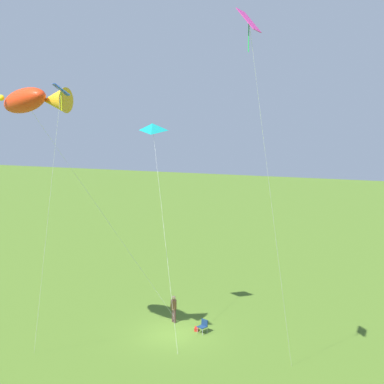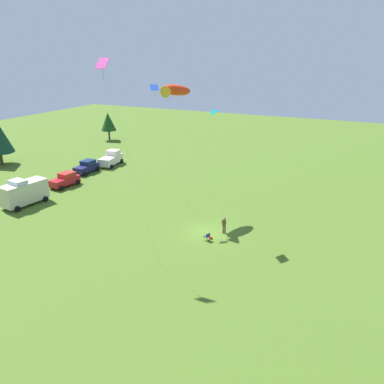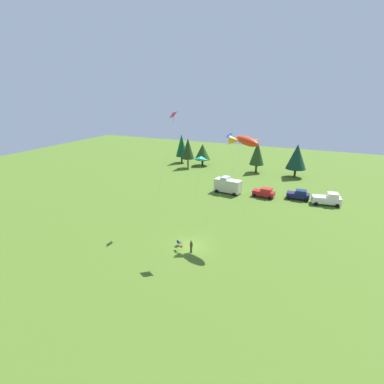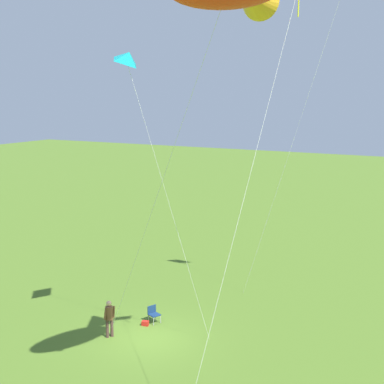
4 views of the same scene
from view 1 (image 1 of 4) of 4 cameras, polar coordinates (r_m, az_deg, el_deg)
name	(u,v)px [view 1 (image 1 of 4)]	position (r m, az deg, el deg)	size (l,w,h in m)	color
ground_plane	(174,334)	(33.20, -1.97, -14.87)	(160.00, 160.00, 0.00)	#496921
person_kite_flyer	(174,307)	(34.46, -1.96, -12.14)	(0.53, 0.47, 1.74)	#47302B
folding_chair	(203,325)	(33.11, 1.20, -14.02)	(0.62, 0.62, 0.82)	navy
backpack_on_grass	(196,329)	(33.54, 0.48, -14.41)	(0.32, 0.22, 0.22)	red
kite_large_fish	(31,101)	(27.49, -16.75, 9.32)	(6.90, 9.52, 14.56)	red
kite_diamond_rainbow	(251,36)	(22.23, 6.28, 16.24)	(1.61, 5.96, 17.17)	#D73194
kite_diamond_blue	(60,104)	(25.38, -13.94, 9.12)	(4.38, 2.72, 14.46)	blue
kite_delta_teal	(152,128)	(30.84, -4.24, 6.86)	(3.17, 2.90, 12.69)	teal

